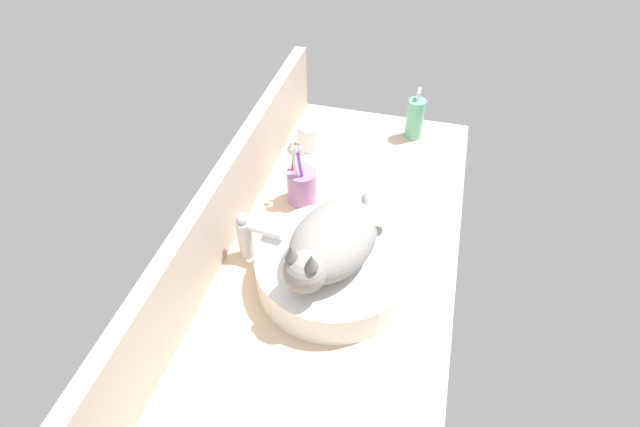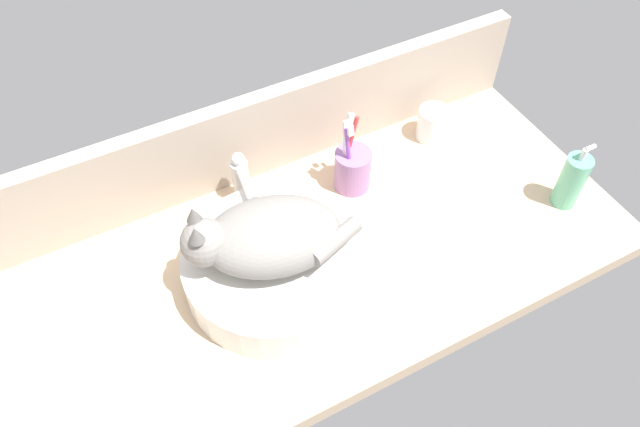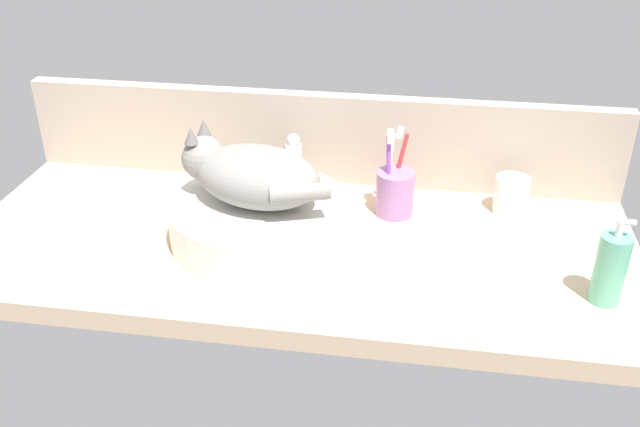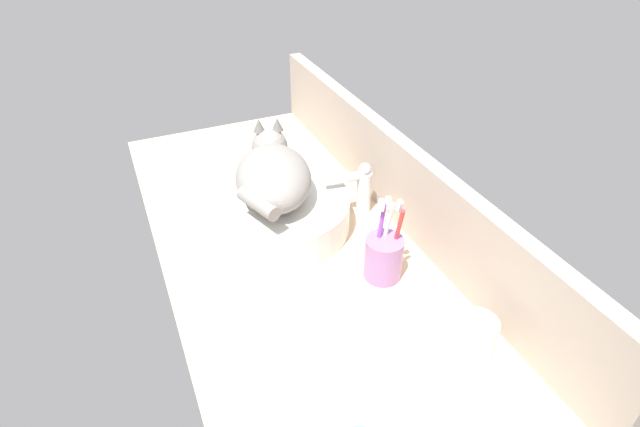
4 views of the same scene
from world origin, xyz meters
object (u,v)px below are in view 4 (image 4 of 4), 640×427
object	(u,v)px
faucet	(360,187)
water_glass	(474,339)
toothbrush_cup	(384,256)
cat	(273,173)
sink_basin	(276,212)

from	to	relation	value
faucet	water_glass	size ratio (longest dim) A/B	1.74
toothbrush_cup	water_glass	size ratio (longest dim) A/B	2.39
cat	faucet	size ratio (longest dim) A/B	2.26
cat	water_glass	distance (cm)	55.27
toothbrush_cup	water_glass	world-z (taller)	toothbrush_cup
cat	water_glass	bearing A→B (deg)	20.62
sink_basin	cat	xyz separation A→B (cm)	(-1.34, 0.29, 9.89)
faucet	water_glass	distance (cm)	47.23
faucet	cat	bearing A→B (deg)	-100.21
faucet	water_glass	bearing A→B (deg)	-1.86
water_glass	cat	bearing A→B (deg)	-159.38
faucet	water_glass	xyz separation A→B (cm)	(47.05, -1.53, -3.94)
sink_basin	water_glass	xyz separation A→B (cm)	(49.42, 19.39, -0.77)
cat	faucet	bearing A→B (deg)	79.79
sink_basin	water_glass	bearing A→B (deg)	21.42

